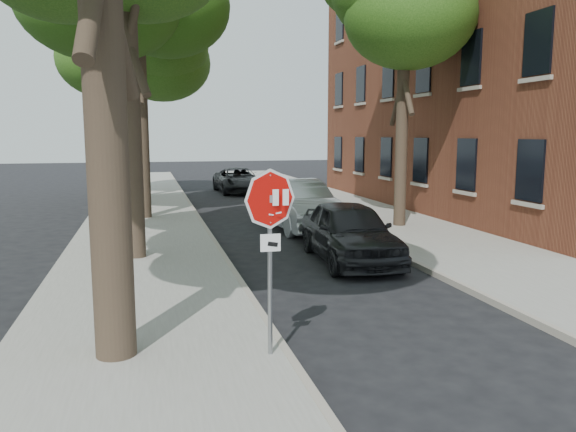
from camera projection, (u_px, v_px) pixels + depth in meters
name	position (u px, v px, depth m)	size (l,w,h in m)	color
ground	(318.00, 357.00, 8.09)	(120.00, 120.00, 0.00)	black
sidewalk_left	(142.00, 227.00, 18.98)	(4.00, 55.00, 0.12)	gray
sidewalk_right	(376.00, 218.00, 21.05)	(4.00, 55.00, 0.12)	gray
curb_left	(203.00, 225.00, 19.48)	(0.12, 55.00, 0.13)	#9E9384
curb_right	(324.00, 220.00, 20.55)	(0.12, 55.00, 0.13)	#9E9384
apartment_building	(537.00, 28.00, 23.81)	(12.20, 20.20, 15.30)	brown
stop_sign	(270.00, 226.00, 7.61)	(0.76, 0.34, 2.61)	gray
tree_far	(133.00, 49.00, 26.64)	(5.29, 4.91, 9.33)	black
tree_right	(403.00, 9.00, 18.19)	(5.29, 4.91, 9.33)	black
car_a	(350.00, 232.00, 14.07)	(1.80, 4.46, 1.52)	black
car_b	(297.00, 205.00, 18.91)	(1.76, 5.04, 1.66)	#A9ADB1
car_d	(239.00, 180.00, 30.78)	(2.24, 4.86, 1.35)	black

